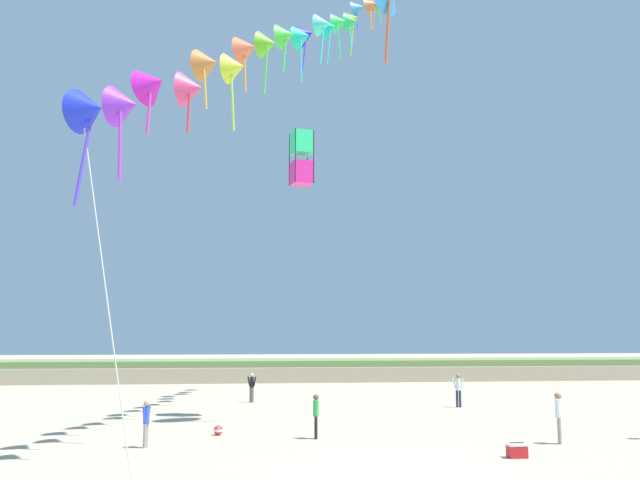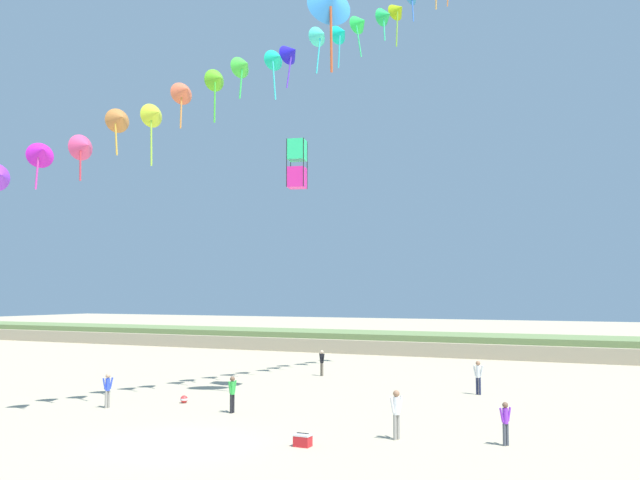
{
  "view_description": "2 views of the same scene",
  "coord_description": "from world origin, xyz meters",
  "px_view_note": "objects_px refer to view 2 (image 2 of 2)",
  "views": [
    {
      "loc": [
        -4.35,
        -19.12,
        3.71
      ],
      "look_at": [
        -0.5,
        13.96,
        8.44
      ],
      "focal_mm": 38.0,
      "sensor_mm": 36.0,
      "label": 1
    },
    {
      "loc": [
        14.68,
        -19.6,
        5.19
      ],
      "look_at": [
        1.19,
        9.28,
        7.75
      ],
      "focal_mm": 38.0,
      "sensor_mm": 36.0,
      "label": 2
    }
  ],
  "objects_px": {
    "person_far_center": "(505,420)",
    "large_kite_low_lead": "(297,164)",
    "person_mid_center": "(478,375)",
    "large_kite_mid_trail": "(331,2)",
    "person_near_left": "(322,361)",
    "beach_cooler": "(303,440)",
    "person_far_right": "(396,411)",
    "beach_ball": "(184,399)",
    "person_near_right": "(232,392)",
    "person_far_left": "(108,388)"
  },
  "relations": [
    {
      "from": "person_far_center",
      "to": "large_kite_low_lead",
      "type": "distance_m",
      "value": 18.21
    },
    {
      "from": "person_mid_center",
      "to": "large_kite_mid_trail",
      "type": "relative_size",
      "value": 0.38
    },
    {
      "from": "person_near_left",
      "to": "beach_cooler",
      "type": "xyz_separation_m",
      "value": [
        7.84,
        -18.45,
        -0.73
      ]
    },
    {
      "from": "person_near_left",
      "to": "person_far_center",
      "type": "bearing_deg",
      "value": -47.46
    },
    {
      "from": "large_kite_low_lead",
      "to": "beach_cooler",
      "type": "xyz_separation_m",
      "value": [
        5.75,
        -10.77,
        -11.94
      ]
    },
    {
      "from": "person_far_right",
      "to": "beach_ball",
      "type": "xyz_separation_m",
      "value": [
        -11.85,
        3.48,
        -0.83
      ]
    },
    {
      "from": "person_mid_center",
      "to": "person_far_right",
      "type": "height_order",
      "value": "person_far_right"
    },
    {
      "from": "beach_cooler",
      "to": "person_near_right",
      "type": "bearing_deg",
      "value": 141.58
    },
    {
      "from": "large_kite_mid_trail",
      "to": "person_far_left",
      "type": "bearing_deg",
      "value": -156.3
    },
    {
      "from": "beach_ball",
      "to": "person_near_left",
      "type": "bearing_deg",
      "value": 83.4
    },
    {
      "from": "person_near_right",
      "to": "beach_cooler",
      "type": "bearing_deg",
      "value": -38.42
    },
    {
      "from": "person_far_right",
      "to": "large_kite_low_lead",
      "type": "bearing_deg",
      "value": 134.79
    },
    {
      "from": "large_kite_mid_trail",
      "to": "beach_ball",
      "type": "bearing_deg",
      "value": -168.23
    },
    {
      "from": "large_kite_mid_trail",
      "to": "person_far_right",
      "type": "bearing_deg",
      "value": -46.15
    },
    {
      "from": "person_mid_center",
      "to": "person_far_right",
      "type": "bearing_deg",
      "value": -91.7
    },
    {
      "from": "beach_ball",
      "to": "large_kite_mid_trail",
      "type": "bearing_deg",
      "value": 11.77
    },
    {
      "from": "person_mid_center",
      "to": "beach_cooler",
      "type": "xyz_separation_m",
      "value": [
        -2.92,
        -14.57,
        -0.79
      ]
    },
    {
      "from": "person_near_left",
      "to": "large_kite_low_lead",
      "type": "relative_size",
      "value": 0.63
    },
    {
      "from": "large_kite_low_lead",
      "to": "beach_ball",
      "type": "height_order",
      "value": "large_kite_low_lead"
    },
    {
      "from": "person_far_center",
      "to": "large_kite_mid_trail",
      "type": "bearing_deg",
      "value": 153.1
    },
    {
      "from": "person_mid_center",
      "to": "large_kite_low_lead",
      "type": "distance_m",
      "value": 14.62
    },
    {
      "from": "person_far_left",
      "to": "beach_ball",
      "type": "relative_size",
      "value": 4.32
    },
    {
      "from": "large_kite_low_lead",
      "to": "person_near_right",
      "type": "bearing_deg",
      "value": -89.81
    },
    {
      "from": "person_far_right",
      "to": "person_far_center",
      "type": "height_order",
      "value": "person_far_right"
    },
    {
      "from": "person_far_left",
      "to": "large_kite_low_lead",
      "type": "bearing_deg",
      "value": 52.08
    },
    {
      "from": "large_kite_mid_trail",
      "to": "person_near_left",
      "type": "bearing_deg",
      "value": 116.95
    },
    {
      "from": "person_near_right",
      "to": "person_mid_center",
      "type": "xyz_separation_m",
      "value": [
        8.64,
        10.03,
        0.08
      ]
    },
    {
      "from": "person_far_right",
      "to": "person_far_left",
      "type": "bearing_deg",
      "value": 176.66
    },
    {
      "from": "beach_cooler",
      "to": "beach_ball",
      "type": "bearing_deg",
      "value": 147.62
    },
    {
      "from": "beach_ball",
      "to": "person_far_right",
      "type": "bearing_deg",
      "value": -16.38
    },
    {
      "from": "person_far_center",
      "to": "beach_ball",
      "type": "distance_m",
      "value": 15.84
    },
    {
      "from": "beach_cooler",
      "to": "person_far_right",
      "type": "bearing_deg",
      "value": 43.28
    },
    {
      "from": "person_near_right",
      "to": "person_far_left",
      "type": "height_order",
      "value": "person_near_right"
    },
    {
      "from": "large_kite_mid_trail",
      "to": "beach_ball",
      "type": "relative_size",
      "value": 12.6
    },
    {
      "from": "large_kite_mid_trail",
      "to": "beach_cooler",
      "type": "distance_m",
      "value": 20.4
    },
    {
      "from": "person_near_right",
      "to": "person_mid_center",
      "type": "height_order",
      "value": "person_mid_center"
    },
    {
      "from": "person_near_right",
      "to": "person_far_right",
      "type": "bearing_deg",
      "value": -14.43
    },
    {
      "from": "person_near_right",
      "to": "person_mid_center",
      "type": "distance_m",
      "value": 13.24
    },
    {
      "from": "person_near_left",
      "to": "beach_ball",
      "type": "xyz_separation_m",
      "value": [
        -1.45,
        -12.55,
        -0.76
      ]
    },
    {
      "from": "person_mid_center",
      "to": "person_near_right",
      "type": "bearing_deg",
      "value": -130.76
    },
    {
      "from": "person_far_left",
      "to": "beach_ball",
      "type": "xyz_separation_m",
      "value": [
        2.33,
        2.65,
        -0.72
      ]
    },
    {
      "from": "person_near_right",
      "to": "large_kite_low_lead",
      "type": "xyz_separation_m",
      "value": [
        -0.02,
        6.23,
        11.24
      ]
    },
    {
      "from": "person_far_left",
      "to": "large_kite_mid_trail",
      "type": "bearing_deg",
      "value": 23.7
    },
    {
      "from": "person_far_left",
      "to": "person_mid_center",
      "type": "bearing_deg",
      "value": 37.94
    },
    {
      "from": "person_far_center",
      "to": "large_kite_low_lead",
      "type": "xyz_separation_m",
      "value": [
        -12.03,
        7.71,
        11.3
      ]
    },
    {
      "from": "person_far_right",
      "to": "beach_cooler",
      "type": "height_order",
      "value": "person_far_right"
    },
    {
      "from": "person_near_left",
      "to": "person_mid_center",
      "type": "bearing_deg",
      "value": -19.82
    },
    {
      "from": "person_mid_center",
      "to": "beach_cooler",
      "type": "distance_m",
      "value": 14.88
    },
    {
      "from": "person_mid_center",
      "to": "person_far_center",
      "type": "distance_m",
      "value": 11.99
    },
    {
      "from": "large_kite_low_lead",
      "to": "beach_ball",
      "type": "xyz_separation_m",
      "value": [
        -3.55,
        -4.88,
        -11.98
      ]
    }
  ]
}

